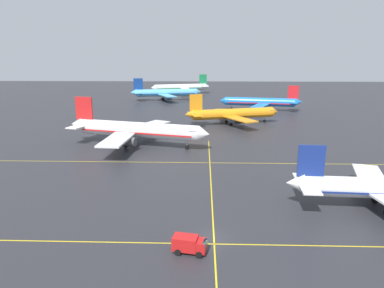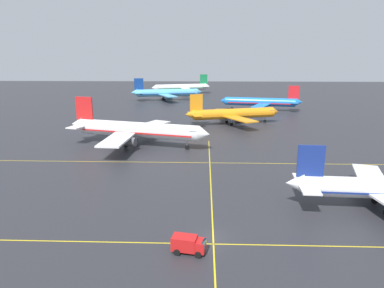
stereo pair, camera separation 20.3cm
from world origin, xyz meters
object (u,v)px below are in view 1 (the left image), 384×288
Objects in this scene: service_truck_red_van at (190,244)px; airliner_third_row at (233,114)px; airliner_second_row at (135,130)px; airliner_far_right_stand at (166,93)px; airliner_distant_taxiway at (181,87)px; airliner_far_left_stand at (260,102)px.

airliner_third_row is at bearing 82.06° from service_truck_red_van.
airliner_second_row reaches higher than airliner_far_right_stand.
airliner_far_right_stand reaches higher than airliner_third_row.
airliner_distant_taxiway is at bearing 80.36° from airliner_far_right_stand.
airliner_second_row is at bearing -91.54° from airliner_distant_taxiway.
airliner_distant_taxiway is at bearing 119.21° from airliner_far_left_stand.
airliner_far_left_stand is 57.93m from airliner_far_right_stand.
airliner_third_row is 85.35m from service_truck_red_van.
airliner_third_row is 0.90× the size of airliner_far_right_stand.
service_truck_red_van is (19.00, -153.08, -2.95)m from airliner_far_right_stand.
airliner_distant_taxiway is 188.98m from service_truck_red_van.
airliner_second_row is 100.20m from airliner_far_right_stand.
airliner_distant_taxiway is (6.02, 35.44, -0.01)m from airliner_far_right_stand.
service_truck_red_van is at bearing -72.56° from airliner_second_row.
airliner_distant_taxiway is at bearing 103.39° from airliner_third_row.
airliner_far_left_stand is at bearing -37.89° from airliner_far_right_stand.
airliner_second_row is 42.49m from airliner_third_row.
airliner_far_left_stand is at bearing -60.79° from airliner_distant_taxiway.
airliner_far_left_stand is 8.16× the size of service_truck_red_van.
airliner_far_left_stand reaches higher than airliner_third_row.
airliner_far_left_stand is 0.93× the size of airliner_far_right_stand.
airliner_far_right_stand is 8.79× the size of service_truck_red_van.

